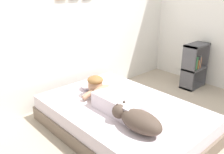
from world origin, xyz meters
name	(u,v)px	position (x,y,z in m)	size (l,w,h in m)	color
ground_plane	(141,131)	(0.00, 0.00, 0.00)	(11.93, 11.93, 0.00)	tan
back_wall	(73,15)	(0.00, 1.36, 1.25)	(3.97, 0.12, 2.50)	silver
side_wall_right	(221,12)	(2.03, 0.15, 1.25)	(0.10, 5.62, 2.50)	silver
bed	(123,118)	(-0.16, 0.16, 0.16)	(1.34, 1.99, 0.33)	#726051
pillow	(97,83)	(-0.02, 0.81, 0.39)	(0.52, 0.32, 0.11)	silver
person_lying	(115,98)	(-0.23, 0.22, 0.44)	(0.43, 0.92, 0.27)	silver
dog	(138,120)	(-0.41, -0.29, 0.44)	(0.26, 0.57, 0.21)	#4C3D33
coffee_cup	(105,89)	(-0.06, 0.61, 0.37)	(0.12, 0.09, 0.07)	#D84C47
cell_phone	(143,106)	(0.01, 0.00, 0.34)	(0.07, 0.14, 0.01)	black
bookshelf	(194,65)	(1.67, 0.31, 0.39)	(0.45, 0.24, 0.75)	#4C4C51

